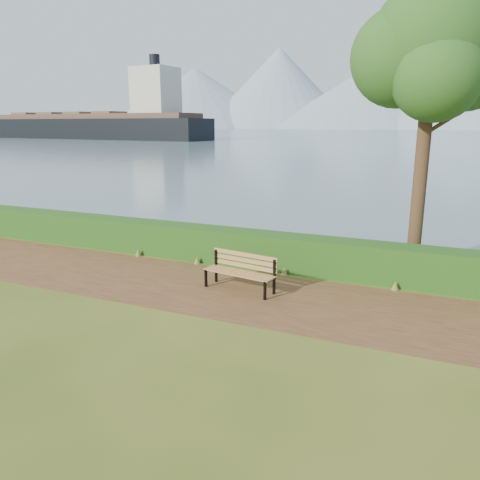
% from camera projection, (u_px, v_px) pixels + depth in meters
% --- Properties ---
extents(ground, '(140.00, 140.00, 0.00)m').
position_uv_depth(ground, '(197.00, 291.00, 11.58)').
color(ground, '#3A4F16').
rests_on(ground, ground).
extents(path, '(40.00, 3.40, 0.01)m').
position_uv_depth(path, '(202.00, 287.00, 11.85)').
color(path, '#4E2C1B').
rests_on(path, ground).
extents(hedge, '(32.00, 0.85, 1.00)m').
position_uv_depth(hedge, '(239.00, 247.00, 13.77)').
color(hedge, '#194413').
rests_on(hedge, ground).
extents(water, '(700.00, 510.00, 0.00)m').
position_uv_depth(water, '(439.00, 131.00, 242.64)').
color(water, slate).
rests_on(water, ground).
extents(mountains, '(585.00, 190.00, 70.00)m').
position_uv_depth(mountains, '(434.00, 93.00, 369.29)').
color(mountains, '#7A8FA3').
rests_on(mountains, ground).
extents(bench, '(1.89, 0.81, 0.92)m').
position_uv_depth(bench, '(241.00, 269.00, 11.58)').
color(bench, black).
rests_on(bench, ground).
extents(tree, '(4.09, 3.38, 7.91)m').
position_uv_depth(tree, '(432.00, 49.00, 11.91)').
color(tree, '#3A2417').
rests_on(tree, ground).
extents(cargo_ship, '(73.54, 17.01, 22.12)m').
position_uv_depth(cargo_ship, '(95.00, 126.00, 125.05)').
color(cargo_ship, black).
rests_on(cargo_ship, ground).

